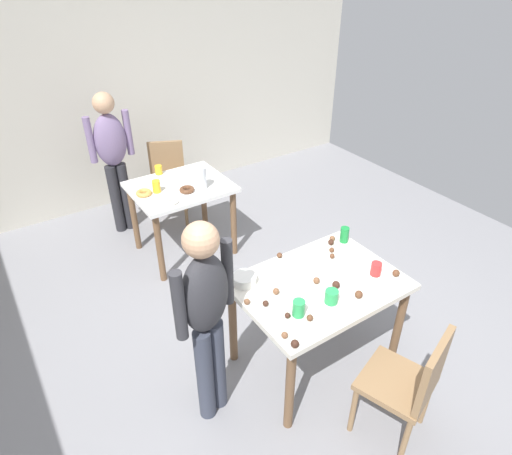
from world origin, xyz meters
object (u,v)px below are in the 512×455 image
Objects in this scene: pitcher_far at (201,178)px; chair_near_table at (410,381)px; dining_table_near at (318,294)px; person_adult_far at (112,152)px; dining_table_far at (181,197)px; chair_far_table at (168,177)px; person_girl_near at (206,311)px; mixing_bowl at (244,279)px; soda_can at (344,235)px.

chair_near_table is at bearing -87.95° from pitcher_far.
person_adult_far is (-0.53, 2.59, 0.26)m from dining_table_near.
chair_far_table reaches higher than dining_table_far.
dining_table_far is at bearing -103.39° from chair_far_table.
person_adult_far is (-0.54, 0.03, 0.41)m from chair_far_table.
person_adult_far reaches higher than chair_near_table.
pitcher_far is (-0.02, 1.66, 0.21)m from dining_table_near.
chair_far_table is 0.97m from pitcher_far.
dining_table_far is (-0.16, 1.83, -0.02)m from dining_table_near.
person_girl_near is at bearing -96.74° from person_adult_far.
chair_near_table is at bearing -85.23° from dining_table_near.
mixing_bowl reaches higher than dining_table_near.
chair_near_table is at bearing -79.95° from person_adult_far.
chair_far_table is 0.68m from person_adult_far.
person_girl_near is at bearing -116.63° from pitcher_far.
dining_table_far is 1.04× the size of chair_far_table.
person_girl_near is at bearing -110.58° from dining_table_far.
dining_table_near is at bearing -84.98° from dining_table_far.
person_adult_far reaches higher than mixing_bowl.
person_girl_near is at bearing 176.77° from dining_table_near.
chair_near_table is 3.44m from person_adult_far.
soda_can reaches higher than dining_table_near.
mixing_bowl reaches higher than dining_table_far.
dining_table_near is 1.27× the size of chair_far_table.
person_girl_near reaches higher than soda_can.
person_girl_near reaches higher than mixing_bowl.
chair_near_table is at bearing -89.09° from chair_far_table.
dining_table_near is 0.87m from person_girl_near.
dining_table_far is 5.56× the size of mixing_bowl.
pitcher_far is (0.81, 1.61, -0.03)m from person_girl_near.
dining_table_far is 2.62m from chair_near_table.
mixing_bowl is (0.10, -2.31, -0.12)m from person_adult_far.
dining_table_near is 1.67m from pitcher_far.
soda_can is at bearing -78.51° from chair_far_table.
person_girl_near is 2.56m from person_adult_far.
chair_far_table is 2.35m from soda_can.
chair_far_table is at bearing 89.74° from dining_table_near.
pitcher_far is at bearing -61.26° from person_adult_far.
person_girl_near is 12.16× the size of soda_can.
dining_table_near is 1.84m from dining_table_far.
chair_far_table is at bearing 76.61° from dining_table_far.
chair_near_table reaches higher than dining_table_near.
pitcher_far is at bearing 90.77° from dining_table_near.
person_adult_far is 2.32m from mixing_bowl.
dining_table_far is 0.89m from person_adult_far.
soda_can reaches higher than chair_near_table.
person_adult_far is (-0.37, 0.76, 0.28)m from dining_table_far.
chair_far_table is at bearing -3.32° from person_adult_far.
dining_table_near is 1.27× the size of chair_near_table.
soda_can is at bearing -70.24° from pitcher_far.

